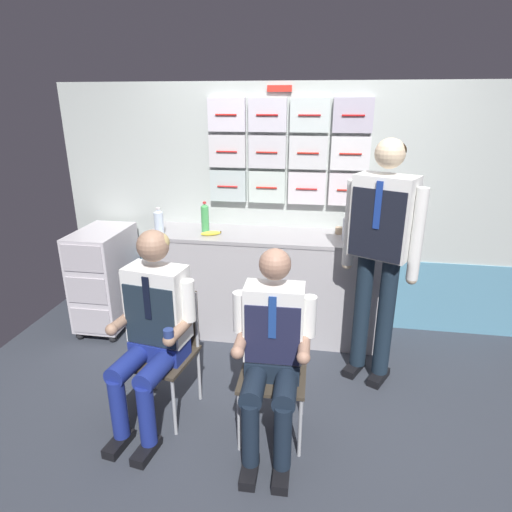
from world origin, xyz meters
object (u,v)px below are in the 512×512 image
service_trolley (105,277)px  crew_member_left (152,323)px  folding_chair_left (167,338)px  snack_banana (211,233)px  folding_chair_right (275,355)px  crew_member_standing (381,242)px  water_bottle_tall (159,222)px  crew_member_right (272,345)px  paper_cup_tan (370,233)px

service_trolley → crew_member_left: 1.45m
folding_chair_left → snack_banana: bearing=86.4°
service_trolley → folding_chair_left: service_trolley is taller
service_trolley → folding_chair_right: (1.67, -1.03, 0.01)m
crew_member_standing → snack_banana: size_ratio=10.32×
water_bottle_tall → snack_banana: bearing=2.6°
folding_chair_right → water_bottle_tall: water_bottle_tall is taller
folding_chair_left → crew_member_left: 0.25m
crew_member_standing → water_bottle_tall: crew_member_standing is taller
service_trolley → folding_chair_left: bearing=-45.3°
folding_chair_left → water_bottle_tall: size_ratio=3.62×
folding_chair_right → crew_member_right: (0.00, -0.16, 0.16)m
folding_chair_left → paper_cup_tan: bearing=40.2°
crew_member_right → snack_banana: bearing=119.2°
service_trolley → folding_chair_right: service_trolley is taller
water_bottle_tall → crew_member_right: bearing=-46.7°
folding_chair_left → crew_member_right: crew_member_right is taller
water_bottle_tall → crew_member_left: bearing=-72.0°
service_trolley → crew_member_left: (0.91, -1.10, 0.21)m
crew_member_right → snack_banana: size_ratio=7.14×
crew_member_left → paper_cup_tan: bearing=43.2°
folding_chair_right → paper_cup_tan: paper_cup_tan is taller
folding_chair_right → snack_banana: (-0.67, 1.05, 0.44)m
crew_member_left → crew_member_standing: crew_member_standing is taller
paper_cup_tan → folding_chair_left: bearing=-139.8°
crew_member_right → paper_cup_tan: 1.57m
crew_member_right → water_bottle_tall: (-1.12, 1.19, 0.37)m
paper_cup_tan → snack_banana: (-1.31, -0.20, -0.01)m
snack_banana → service_trolley: bearing=-179.1°
water_bottle_tall → snack_banana: 0.45m
crew_member_standing → folding_chair_right: bearing=-136.0°
service_trolley → crew_member_right: bearing=-35.5°
service_trolley → folding_chair_right: 1.96m
folding_chair_right → crew_member_right: 0.23m
snack_banana → paper_cup_tan: bearing=8.5°
service_trolley → water_bottle_tall: size_ratio=4.06×
crew_member_right → snack_banana: 1.41m
folding_chair_left → folding_chair_right: (0.73, -0.08, 0.00)m
service_trolley → water_bottle_tall: water_bottle_tall is taller
crew_member_left → water_bottle_tall: (-0.36, 1.10, 0.33)m
service_trolley → crew_member_left: bearing=-50.4°
folding_chair_right → paper_cup_tan: 1.47m
service_trolley → snack_banana: size_ratio=5.41×
folding_chair_right → paper_cup_tan: bearing=62.7°
folding_chair_right → snack_banana: snack_banana is taller
folding_chair_left → crew_member_right: 0.79m
snack_banana → water_bottle_tall: bearing=-177.4°
crew_member_right → crew_member_standing: bearing=50.6°
folding_chair_left → service_trolley: bearing=134.7°
folding_chair_left → water_bottle_tall: bearing=112.1°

